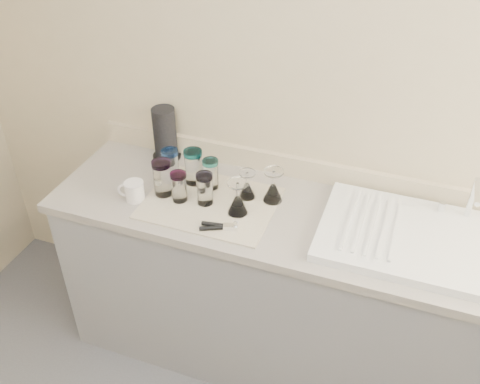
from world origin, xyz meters
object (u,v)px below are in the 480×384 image
at_px(tumbler_magenta, 162,178).
at_px(tumbler_lavender, 205,188).
at_px(tumbler_blue, 179,187).
at_px(can_opener, 219,226).
at_px(paper_towel_roll, 165,134).
at_px(goblet_back_left, 247,189).
at_px(tumbler_teal, 171,165).
at_px(sink_unit, 427,241).
at_px(goblet_front_left, 238,202).
at_px(goblet_back_right, 273,190).
at_px(tumbler_purple, 211,174).
at_px(tumbler_cyan, 194,166).
at_px(white_mug, 134,191).

distance_m(tumbler_magenta, tumbler_lavender, 0.20).
height_order(tumbler_blue, tumbler_lavender, tumbler_lavender).
bearing_deg(can_opener, paper_towel_roll, 136.31).
xyz_separation_m(tumbler_lavender, goblet_back_left, (0.15, 0.10, -0.03)).
distance_m(tumbler_magenta, paper_towel_roll, 0.32).
distance_m(tumbler_magenta, tumbler_blue, 0.09).
bearing_deg(tumbler_teal, sink_unit, -2.74).
xyz_separation_m(sink_unit, goblet_front_left, (-0.75, -0.07, 0.04)).
height_order(tumbler_teal, goblet_back_right, tumbler_teal).
distance_m(goblet_back_right, can_opener, 0.30).
xyz_separation_m(sink_unit, tumbler_purple, (-0.93, 0.06, 0.06)).
bearing_deg(goblet_back_right, paper_towel_roll, 164.00).
bearing_deg(goblet_back_left, tumbler_cyan, 174.73).
height_order(tumbler_lavender, goblet_back_left, tumbler_lavender).
distance_m(goblet_back_left, paper_towel_roll, 0.52).
distance_m(tumbler_teal, paper_towel_roll, 0.21).
relative_size(sink_unit, white_mug, 6.48).
relative_size(tumbler_cyan, white_mug, 1.29).
relative_size(tumbler_cyan, tumbler_purple, 1.17).
distance_m(tumbler_blue, tumbler_lavender, 0.11).
relative_size(tumbler_cyan, tumbler_lavender, 1.14).
height_order(tumbler_cyan, tumbler_lavender, tumbler_cyan).
bearing_deg(goblet_back_left, can_opener, -97.82).
xyz_separation_m(sink_unit, paper_towel_roll, (-1.23, 0.23, 0.11)).
bearing_deg(goblet_back_right, tumbler_magenta, -165.62).
height_order(tumbler_teal, tumbler_purple, tumbler_teal).
bearing_deg(tumbler_blue, goblet_back_right, 19.90).
xyz_separation_m(sink_unit, tumbler_cyan, (-1.02, 0.07, 0.07)).
height_order(tumbler_magenta, goblet_front_left, tumbler_magenta).
xyz_separation_m(tumbler_cyan, paper_towel_roll, (-0.22, 0.16, 0.04)).
distance_m(goblet_back_right, white_mug, 0.60).
distance_m(tumbler_blue, goblet_back_right, 0.40).
relative_size(tumbler_purple, paper_towel_roll, 0.54).
bearing_deg(goblet_back_left, tumbler_teal, 178.61).
xyz_separation_m(tumbler_teal, white_mug, (-0.09, -0.18, -0.04)).
distance_m(tumbler_cyan, goblet_front_left, 0.30).
bearing_deg(tumbler_blue, sink_unit, 4.23).
bearing_deg(tumbler_cyan, goblet_back_right, -1.31).
relative_size(goblet_back_left, can_opener, 0.84).
distance_m(tumbler_blue, white_mug, 0.20).
relative_size(tumbler_lavender, goblet_back_right, 0.96).
relative_size(goblet_front_left, can_opener, 1.00).
distance_m(goblet_front_left, paper_towel_roll, 0.57).
relative_size(tumbler_purple, goblet_front_left, 0.92).
relative_size(sink_unit, goblet_front_left, 5.40).
bearing_deg(paper_towel_roll, tumbler_cyan, -36.39).
height_order(sink_unit, tumbler_purple, sink_unit).
bearing_deg(tumbler_purple, sink_unit, -3.62).
xyz_separation_m(tumbler_purple, paper_towel_roll, (-0.30, 0.17, 0.05)).
relative_size(tumbler_blue, paper_towel_roll, 0.53).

